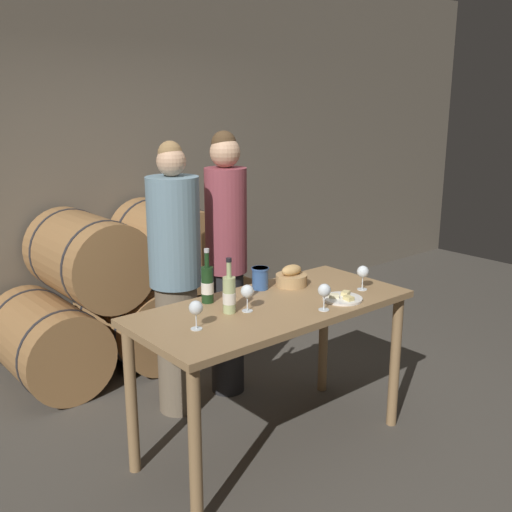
% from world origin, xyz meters
% --- Properties ---
extents(ground_plane, '(10.00, 10.00, 0.00)m').
position_xyz_m(ground_plane, '(0.00, 0.00, 0.00)').
color(ground_plane, '#4C473F').
extents(stone_wall_back, '(10.00, 0.12, 3.20)m').
position_xyz_m(stone_wall_back, '(0.00, 2.23, 1.60)').
color(stone_wall_back, '#706656').
rests_on(stone_wall_back, ground_plane).
extents(barrel_stack, '(2.05, 0.91, 1.22)m').
position_xyz_m(barrel_stack, '(0.00, 1.66, 0.55)').
color(barrel_stack, '#9E7042').
rests_on(barrel_stack, ground_plane).
extents(tasting_table, '(1.62, 0.74, 0.90)m').
position_xyz_m(tasting_table, '(0.00, 0.00, 0.78)').
color(tasting_table, '#99754C').
rests_on(tasting_table, ground_plane).
extents(person_left, '(0.33, 0.33, 1.78)m').
position_xyz_m(person_left, '(-0.18, 0.74, 0.91)').
color(person_left, '#756651').
rests_on(person_left, ground_plane).
extents(person_right, '(0.28, 0.28, 1.82)m').
position_xyz_m(person_right, '(0.23, 0.74, 0.96)').
color(person_right, '#232326').
rests_on(person_right, ground_plane).
extents(wine_bottle_red, '(0.07, 0.07, 0.31)m').
position_xyz_m(wine_bottle_red, '(-0.26, 0.26, 1.01)').
color(wine_bottle_red, '#193819').
rests_on(wine_bottle_red, tasting_table).
extents(wine_bottle_white, '(0.07, 0.07, 0.31)m').
position_xyz_m(wine_bottle_white, '(-0.27, 0.05, 1.01)').
color(wine_bottle_white, '#ADBC7F').
rests_on(wine_bottle_white, tasting_table).
extents(blue_crock, '(0.11, 0.11, 0.13)m').
position_xyz_m(blue_crock, '(0.12, 0.26, 0.97)').
color(blue_crock, '#335693').
rests_on(blue_crock, tasting_table).
extents(bread_basket, '(0.19, 0.19, 0.13)m').
position_xyz_m(bread_basket, '(0.32, 0.18, 0.95)').
color(bread_basket, tan).
rests_on(bread_basket, tasting_table).
extents(cheese_plate, '(0.23, 0.23, 0.04)m').
position_xyz_m(cheese_plate, '(0.35, -0.20, 0.91)').
color(cheese_plate, white).
rests_on(cheese_plate, tasting_table).
extents(wine_glass_far_left, '(0.07, 0.07, 0.15)m').
position_xyz_m(wine_glass_far_left, '(-0.55, -0.04, 1.01)').
color(wine_glass_far_left, white).
rests_on(wine_glass_far_left, tasting_table).
extents(wine_glass_left, '(0.07, 0.07, 0.15)m').
position_xyz_m(wine_glass_left, '(-0.18, 0.00, 1.01)').
color(wine_glass_left, white).
rests_on(wine_glass_left, tasting_table).
extents(wine_glass_center, '(0.07, 0.07, 0.15)m').
position_xyz_m(wine_glass_center, '(0.15, -0.26, 1.01)').
color(wine_glass_center, white).
rests_on(wine_glass_center, tasting_table).
extents(wine_glass_right, '(0.07, 0.07, 0.15)m').
position_xyz_m(wine_glass_right, '(0.59, -0.15, 1.01)').
color(wine_glass_right, white).
rests_on(wine_glass_right, tasting_table).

